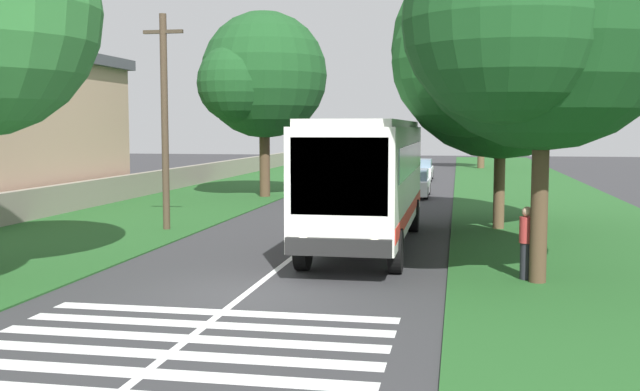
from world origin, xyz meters
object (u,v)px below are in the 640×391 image
object	(u,v)px
trailing_car_1	(355,175)
pedestrian	(526,242)
utility_pole	(165,119)
trailing_car_2	(419,170)
coach_bus	(368,175)
roadside_tree_right_1	(481,99)
roadside_tree_left_1	(261,78)
roadside_tree_right_0	(536,19)
trailing_car_0	(412,184)
roadside_tree_right_2	(496,56)

from	to	relation	value
trailing_car_1	pedestrian	distance (m)	28.33
trailing_car_1	utility_pole	xyz separation A→B (m)	(-20.70, 3.72, 3.17)
trailing_car_2	utility_pole	world-z (taller)	utility_pole
coach_bus	roadside_tree_right_1	xyz separation A→B (m)	(43.84, -4.42, 3.80)
utility_pole	roadside_tree_left_1	bearing A→B (deg)	-0.29
trailing_car_1	trailing_car_2	bearing A→B (deg)	-32.70
trailing_car_1	roadside_tree_left_1	bearing A→B (deg)	155.94
roadside_tree_right_0	utility_pole	bearing A→B (deg)	59.75
trailing_car_0	coach_bus	bearing A→B (deg)	179.00
roadside_tree_right_1	pedestrian	bearing A→B (deg)	179.72
trailing_car_2	roadside_tree_right_1	distance (m)	16.79
coach_bus	roadside_tree_right_2	distance (m)	7.23
trailing_car_0	roadside_tree_right_2	xyz separation A→B (m)	(-11.56, -3.54, 5.33)
trailing_car_0	trailing_car_1	bearing A→B (deg)	30.00
roadside_tree_right_0	roadside_tree_left_1	bearing A→B (deg)	30.75
trailing_car_0	trailing_car_2	world-z (taller)	same
coach_bus	pedestrian	size ratio (longest dim) A/B	6.60
trailing_car_0	roadside_tree_left_1	size ratio (longest dim) A/B	0.46
roadside_tree_right_0	pedestrian	bearing A→B (deg)	22.71
coach_bus	roadside_tree_left_1	distance (m)	16.89
roadside_tree_right_0	roadside_tree_right_1	world-z (taller)	roadside_tree_right_0
trailing_car_1	trailing_car_2	xyz separation A→B (m)	(5.55, -3.57, 0.00)
roadside_tree_left_1	roadside_tree_right_2	xyz separation A→B (m)	(-10.00, -11.02, -0.01)
roadside_tree_right_0	roadside_tree_right_1	distance (m)	48.29
roadside_tree_right_2	trailing_car_0	bearing A→B (deg)	17.03
coach_bus	roadside_tree_right_2	xyz separation A→B (m)	(4.78, -3.83, 3.85)
roadside_tree_right_2	pedestrian	size ratio (longest dim) A/B	5.90
roadside_tree_right_0	roadside_tree_right_2	world-z (taller)	roadside_tree_right_2
trailing_car_2	roadside_tree_left_1	world-z (taller)	roadside_tree_left_1
roadside_tree_left_1	coach_bus	bearing A→B (deg)	-154.06
trailing_car_2	trailing_car_1	bearing A→B (deg)	147.30
pedestrian	roadside_tree_right_2	bearing A→B (deg)	2.24
roadside_tree_right_1	pedestrian	size ratio (longest dim) A/B	4.92
coach_bus	pedestrian	bearing A→B (deg)	-135.72
coach_bus	trailing_car_1	xyz separation A→B (m)	(22.97, 3.54, -1.48)
trailing_car_2	roadside_tree_left_1	size ratio (longest dim) A/B	0.46
coach_bus	roadside_tree_right_1	distance (m)	44.23
roadside_tree_left_1	pedestrian	size ratio (longest dim) A/B	5.50
roadside_tree_right_2	pedestrian	bearing A→B (deg)	-177.76
roadside_tree_right_2	pedestrian	xyz separation A→B (m)	(-9.07, -0.35, -5.09)
trailing_car_2	roadside_tree_right_2	distance (m)	24.62
coach_bus	trailing_car_2	bearing A→B (deg)	-0.05
coach_bus	roadside_tree_right_0	distance (m)	7.22
trailing_car_0	trailing_car_2	distance (m)	12.18
trailing_car_1	roadside_tree_right_1	bearing A→B (deg)	-20.86
trailing_car_2	roadside_tree_right_2	world-z (taller)	roadside_tree_right_2
trailing_car_0	utility_pole	size ratio (longest dim) A/B	0.59
roadside_tree_left_1	roadside_tree_right_1	distance (m)	31.29
coach_bus	roadside_tree_right_1	size ratio (longest dim) A/B	1.34
coach_bus	trailing_car_2	distance (m)	28.56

